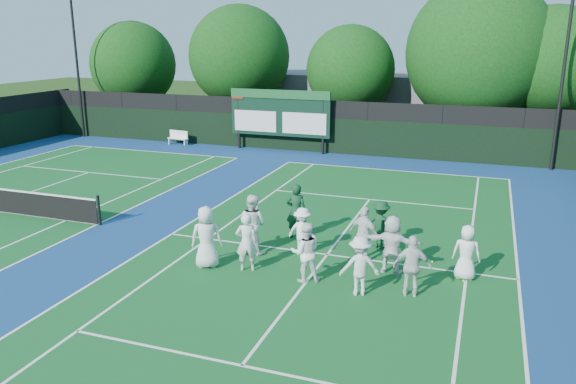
% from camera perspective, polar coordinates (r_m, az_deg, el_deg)
% --- Properties ---
extents(ground, '(120.00, 120.00, 0.00)m').
position_cam_1_polar(ground, '(16.54, 3.05, -7.63)').
color(ground, '#19340E').
rests_on(ground, ground).
extents(court_apron, '(34.00, 32.00, 0.01)m').
position_cam_1_polar(court_apron, '(19.78, -13.01, -4.04)').
color(court_apron, navy).
rests_on(court_apron, ground).
extents(near_court, '(11.05, 23.85, 0.01)m').
position_cam_1_polar(near_court, '(17.42, 4.01, -6.37)').
color(near_court, '#104F1F').
rests_on(near_court, ground).
extents(back_fence, '(34.00, 0.08, 3.00)m').
position_cam_1_polar(back_fence, '(32.67, 1.08, 6.54)').
color(back_fence, black).
rests_on(back_fence, ground).
extents(scoreboard, '(6.00, 0.21, 3.55)m').
position_cam_1_polar(scoreboard, '(32.50, -0.86, 7.98)').
color(scoreboard, black).
rests_on(scoreboard, ground).
extents(clubhouse, '(18.00, 6.00, 4.00)m').
position_cam_1_polar(clubhouse, '(39.35, 10.48, 8.78)').
color(clubhouse, slate).
rests_on(clubhouse, ground).
extents(light_pole_left, '(1.20, 0.30, 10.12)m').
position_cam_1_polar(light_pole_left, '(39.45, -20.87, 14.33)').
color(light_pole_left, black).
rests_on(light_pole_left, ground).
extents(light_pole_right, '(1.20, 0.30, 10.12)m').
position_cam_1_polar(light_pole_right, '(30.45, 26.54, 13.64)').
color(light_pole_right, black).
rests_on(light_pole_right, ground).
extents(bench, '(1.41, 0.58, 0.87)m').
position_cam_1_polar(bench, '(35.41, -11.08, 5.50)').
color(bench, white).
rests_on(bench, ground).
extents(tree_a, '(5.88, 5.88, 7.50)m').
position_cam_1_polar(tree_a, '(41.52, -15.21, 12.19)').
color(tree_a, black).
rests_on(tree_a, ground).
extents(tree_b, '(6.52, 6.52, 8.47)m').
position_cam_1_polar(tree_b, '(37.49, -4.69, 13.32)').
color(tree_b, black).
rests_on(tree_b, ground).
extents(tree_c, '(5.37, 5.37, 7.19)m').
position_cam_1_polar(tree_c, '(35.15, 6.63, 12.00)').
color(tree_c, black).
rests_on(tree_c, ground).
extents(tree_d, '(8.18, 8.18, 9.69)m').
position_cam_1_polar(tree_d, '(34.18, 19.08, 12.91)').
color(tree_d, black).
rests_on(tree_d, ground).
extents(tree_e, '(6.06, 6.06, 8.14)m').
position_cam_1_polar(tree_e, '(34.33, 25.34, 11.55)').
color(tree_e, black).
rests_on(tree_e, ground).
extents(tennis_ball_1, '(0.07, 0.07, 0.07)m').
position_cam_1_polar(tennis_ball_1, '(17.33, 14.45, -6.89)').
color(tennis_ball_1, '#C2D118').
rests_on(tennis_ball_1, ground).
extents(tennis_ball_2, '(0.07, 0.07, 0.07)m').
position_cam_1_polar(tennis_ball_2, '(16.29, 17.42, -8.61)').
color(tennis_ball_2, '#C2D118').
rests_on(tennis_ball_2, ground).
extents(tennis_ball_4, '(0.07, 0.07, 0.07)m').
position_cam_1_polar(tennis_ball_4, '(19.20, 2.20, -4.13)').
color(tennis_ball_4, '#C2D118').
rests_on(tennis_ball_4, ground).
extents(tennis_ball_5, '(0.07, 0.07, 0.07)m').
position_cam_1_polar(tennis_ball_5, '(16.20, 8.98, -8.20)').
color(tennis_ball_5, '#C2D118').
rests_on(tennis_ball_5, ground).
extents(player_front_0, '(1.06, 0.89, 1.84)m').
position_cam_1_polar(player_front_0, '(16.38, -8.28, -4.56)').
color(player_front_0, silver).
rests_on(player_front_0, ground).
extents(player_front_1, '(0.73, 0.60, 1.72)m').
position_cam_1_polar(player_front_1, '(16.03, -4.22, -5.12)').
color(player_front_1, silver).
rests_on(player_front_1, ground).
extents(player_front_2, '(1.01, 0.92, 1.69)m').
position_cam_1_polar(player_front_2, '(15.33, 1.79, -6.12)').
color(player_front_2, white).
rests_on(player_front_2, ground).
extents(player_front_3, '(1.18, 0.93, 1.60)m').
position_cam_1_polar(player_front_3, '(14.69, 7.30, -7.44)').
color(player_front_3, silver).
rests_on(player_front_3, ground).
extents(player_front_4, '(1.01, 0.52, 1.64)m').
position_cam_1_polar(player_front_4, '(14.83, 12.51, -7.38)').
color(player_front_4, silver).
rests_on(player_front_4, ground).
extents(player_back_0, '(1.04, 0.89, 1.87)m').
position_cam_1_polar(player_back_0, '(17.32, -3.63, -3.24)').
color(player_back_0, white).
rests_on(player_back_0, ground).
extents(player_back_1, '(1.06, 0.73, 1.50)m').
position_cam_1_polar(player_back_1, '(17.17, 1.48, -4.03)').
color(player_back_1, white).
rests_on(player_back_1, ground).
extents(player_back_2, '(1.07, 0.75, 1.69)m').
position_cam_1_polar(player_back_2, '(16.80, 7.75, -4.28)').
color(player_back_2, silver).
rests_on(player_back_2, ground).
extents(player_back_3, '(1.61, 0.59, 1.71)m').
position_cam_1_polar(player_back_3, '(16.12, 10.54, -5.24)').
color(player_back_3, silver).
rests_on(player_back_3, ground).
extents(player_back_4, '(0.78, 0.53, 1.56)m').
position_cam_1_polar(player_back_4, '(16.24, 17.68, -5.86)').
color(player_back_4, white).
rests_on(player_back_4, ground).
extents(coach_left, '(0.74, 0.54, 1.86)m').
position_cam_1_polar(coach_left, '(18.49, 0.83, -1.97)').
color(coach_left, '#0F391E').
rests_on(coach_left, ground).
extents(coach_right, '(1.11, 0.79, 1.56)m').
position_cam_1_polar(coach_right, '(17.91, 9.39, -3.30)').
color(coach_right, '#0F371D').
rests_on(coach_right, ground).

